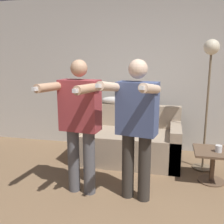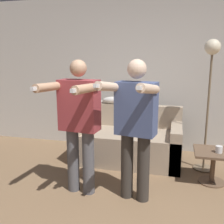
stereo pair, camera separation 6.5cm
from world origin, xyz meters
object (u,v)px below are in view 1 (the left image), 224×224
Objects in this scene: floor_lamp at (210,73)px; person_right at (136,122)px; side_table at (213,159)px; cup at (219,149)px; person_left at (79,119)px; cat at (114,100)px; couch at (128,142)px.

person_right is at bearing -128.94° from floor_lamp.
side_table is 0.17m from cup.
floor_lamp is 1.03m from cup.
person_left is 2.95× the size of cat.
cat is (-0.29, 0.33, 0.61)m from couch.
person_right is at bearing -145.00° from side_table.
side_table is (1.49, -0.82, -0.59)m from cat.
couch is at bearing 156.73° from cup.
floor_lamp reaches higher than couch.
side_table is (1.20, -0.50, 0.03)m from couch.
couch is 1.35m from person_left.
couch reaches higher than side_table.
side_table is 5.64× the size of cup.
cat is 1.56m from floor_lamp.
cat is (-0.57, 1.47, -0.02)m from person_right.
cat is at bearing 150.61° from cup.
side_table is (0.07, -0.41, -1.07)m from floor_lamp.
cat is at bearing 163.79° from floor_lamp.
cup is at bearing 42.34° from person_right.
person_left reaches higher than cup.
couch is 1.02× the size of person_right.
person_right is 1.57m from cat.
person_left is at bearing -108.02° from couch.
cat reaches higher than side_table.
floor_lamp is (1.13, -0.09, 1.10)m from couch.
side_table is at bearing -22.44° from couch.
floor_lamp is at bearing -16.21° from cat.
floor_lamp is (0.85, 1.06, 0.47)m from person_right.
side_table is at bearing -80.70° from floor_lamp.
couch is 1.33m from person_right.
floor_lamp is 1.15m from side_table.
person_right is 0.86× the size of floor_lamp.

